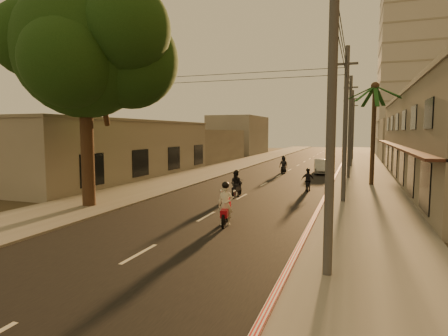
% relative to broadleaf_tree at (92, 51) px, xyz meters
% --- Properties ---
extents(ground, '(160.00, 160.00, 0.00)m').
position_rel_broadleaf_tree_xyz_m(ground, '(6.61, -2.14, -8.48)').
color(ground, '#383023').
rests_on(ground, ground).
extents(road, '(10.00, 140.00, 0.02)m').
position_rel_broadleaf_tree_xyz_m(road, '(6.61, 17.86, -8.47)').
color(road, black).
rests_on(road, ground).
extents(sidewalk_right, '(5.00, 140.00, 0.12)m').
position_rel_broadleaf_tree_xyz_m(sidewalk_right, '(14.11, 17.86, -8.42)').
color(sidewalk_right, slate).
rests_on(sidewalk_right, ground).
extents(sidewalk_left, '(5.00, 140.00, 0.12)m').
position_rel_broadleaf_tree_xyz_m(sidewalk_left, '(-0.89, 17.86, -8.42)').
color(sidewalk_left, slate).
rests_on(sidewalk_left, ground).
extents(curb_stripe, '(0.20, 60.00, 0.20)m').
position_rel_broadleaf_tree_xyz_m(curb_stripe, '(11.71, 12.86, -8.38)').
color(curb_stripe, red).
rests_on(curb_stripe, ground).
extents(left_building, '(8.20, 24.20, 5.20)m').
position_rel_broadleaf_tree_xyz_m(left_building, '(-7.37, 11.86, -5.88)').
color(left_building, gray).
rests_on(left_building, ground).
extents(distant_tower, '(12.10, 12.10, 28.00)m').
position_rel_broadleaf_tree_xyz_m(distant_tower, '(22.61, 53.86, 5.52)').
color(distant_tower, '#B7B5B2').
rests_on(distant_tower, ground).
extents(broadleaf_tree, '(9.60, 8.70, 12.10)m').
position_rel_broadleaf_tree_xyz_m(broadleaf_tree, '(0.00, 0.00, 0.00)').
color(broadleaf_tree, black).
rests_on(broadleaf_tree, ground).
extents(palm_tree, '(5.00, 5.00, 8.20)m').
position_rel_broadleaf_tree_xyz_m(palm_tree, '(14.61, 13.86, -1.33)').
color(palm_tree, black).
rests_on(palm_tree, ground).
extents(utility_poles, '(1.20, 48.26, 9.00)m').
position_rel_broadleaf_tree_xyz_m(utility_poles, '(12.81, 17.86, -1.94)').
color(utility_poles, '#38383A').
rests_on(utility_poles, ground).
extents(filler_right, '(8.00, 14.00, 6.00)m').
position_rel_broadleaf_tree_xyz_m(filler_right, '(20.61, 42.86, -5.48)').
color(filler_right, gray).
rests_on(filler_right, ground).
extents(filler_left_near, '(8.00, 14.00, 4.40)m').
position_rel_broadleaf_tree_xyz_m(filler_left_near, '(-7.39, 31.86, -6.28)').
color(filler_left_near, gray).
rests_on(filler_left_near, ground).
extents(filler_left_far, '(8.00, 14.00, 7.00)m').
position_rel_broadleaf_tree_xyz_m(filler_left_far, '(-7.39, 49.86, -4.98)').
color(filler_left_far, gray).
rests_on(filler_left_far, ground).
extents(scooter_red, '(0.92, 1.99, 1.98)m').
position_rel_broadleaf_tree_xyz_m(scooter_red, '(8.05, -1.36, -7.60)').
color(scooter_red, black).
rests_on(scooter_red, ground).
extents(scooter_mid_a, '(0.81, 1.79, 1.76)m').
position_rel_broadleaf_tree_xyz_m(scooter_mid_a, '(6.29, 5.74, -7.69)').
color(scooter_mid_a, black).
rests_on(scooter_mid_a, ground).
extents(scooter_mid_b, '(0.98, 1.65, 1.62)m').
position_rel_broadleaf_tree_xyz_m(scooter_mid_b, '(10.27, 9.87, -7.75)').
color(scooter_mid_b, black).
rests_on(scooter_mid_b, ground).
extents(scooter_far_a, '(0.84, 1.81, 1.78)m').
position_rel_broadleaf_tree_xyz_m(scooter_far_a, '(6.52, 20.64, -7.68)').
color(scooter_far_a, black).
rests_on(scooter_far_a, ground).
extents(parked_car, '(2.61, 4.76, 1.44)m').
position_rel_broadleaf_tree_xyz_m(parked_car, '(10.26, 21.39, -7.75)').
color(parked_car, '#A8ABB0').
rests_on(parked_car, ground).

